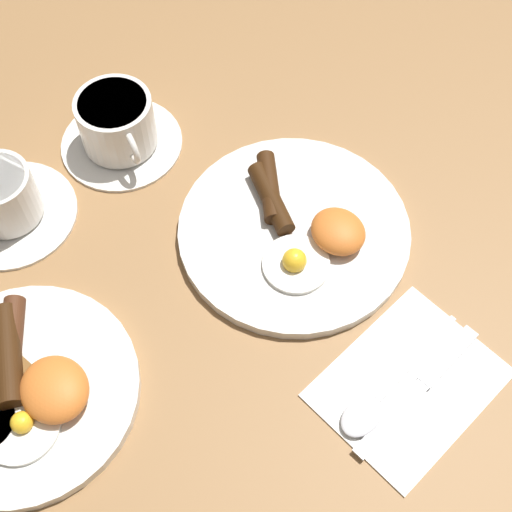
# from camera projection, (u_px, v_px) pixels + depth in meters

# --- Properties ---
(ground_plane) EXTENTS (3.00, 3.00, 0.00)m
(ground_plane) POSITION_uv_depth(u_px,v_px,m) (294.00, 235.00, 0.88)
(ground_plane) COLOR olive
(breakfast_plate_near) EXTENTS (0.28, 0.28, 0.05)m
(breakfast_plate_near) POSITION_uv_depth(u_px,v_px,m) (296.00, 230.00, 0.87)
(breakfast_plate_near) COLOR silver
(breakfast_plate_near) RESTS_ON ground_plane
(breakfast_plate_far) EXTENTS (0.25, 0.25, 0.05)m
(breakfast_plate_far) POSITION_uv_depth(u_px,v_px,m) (22.00, 387.00, 0.76)
(breakfast_plate_far) COLOR silver
(breakfast_plate_far) RESTS_ON ground_plane
(teacup_near) EXTENTS (0.16, 0.16, 0.08)m
(teacup_near) POSITION_uv_depth(u_px,v_px,m) (118.00, 127.00, 0.92)
(teacup_near) COLOR silver
(teacup_near) RESTS_ON ground_plane
(teacup_far) EXTENTS (0.16, 0.16, 0.08)m
(teacup_far) POSITION_uv_depth(u_px,v_px,m) (4.00, 201.00, 0.86)
(teacup_far) COLOR silver
(teacup_far) RESTS_ON ground_plane
(napkin) EXTENTS (0.17, 0.21, 0.01)m
(napkin) POSITION_uv_depth(u_px,v_px,m) (409.00, 383.00, 0.77)
(napkin) COLOR white
(napkin) RESTS_ON ground_plane
(knife) EXTENTS (0.04, 0.20, 0.01)m
(knife) POSITION_uv_depth(u_px,v_px,m) (424.00, 383.00, 0.77)
(knife) COLOR silver
(knife) RESTS_ON napkin
(spoon) EXTENTS (0.05, 0.19, 0.01)m
(spoon) POSITION_uv_depth(u_px,v_px,m) (373.00, 404.00, 0.76)
(spoon) COLOR silver
(spoon) RESTS_ON napkin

